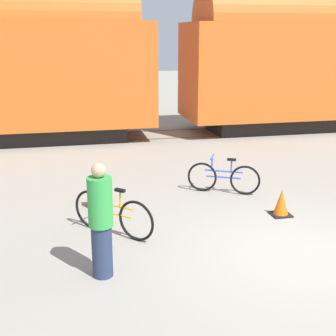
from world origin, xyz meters
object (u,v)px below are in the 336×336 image
Objects in this scene: traffic_cone at (281,203)px; bicycle_yellow at (113,214)px; bicycle_blue at (223,178)px; freight_train at (169,56)px; backpack at (94,199)px; person_in_green at (101,221)px.

bicycle_yellow is at bearing -176.64° from traffic_cone.
bicycle_blue reaches higher than traffic_cone.
freight_train is 98.91× the size of traffic_cone.
bicycle_blue is 3.02m from backpack.
freight_train is 9.37m from bicycle_yellow.
freight_train is 8.75m from traffic_cone.
backpack is (-3.21, -7.01, -2.66)m from freight_train.
bicycle_yellow is 1.58m from backpack.
traffic_cone is (0.71, -1.59, -0.12)m from bicycle_blue.
freight_train is at bearing -11.74° from person_in_green.
freight_train is at bearing 70.83° from bicycle_yellow.
bicycle_blue is at bearing 4.82° from backpack.
bicycle_yellow reaches higher than traffic_cone.
freight_train is 7.19m from bicycle_blue.
freight_train is at bearing 88.24° from bicycle_blue.
bicycle_blue reaches higher than backpack.
person_in_green reaches higher than bicycle_yellow.
bicycle_yellow is at bearing -109.17° from freight_train.
freight_train is at bearing 93.42° from traffic_cone.
bicycle_yellow is (-2.97, -8.55, -2.43)m from freight_train.
bicycle_blue is 1.74m from traffic_cone.
traffic_cone is at bearing -19.82° from backpack.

